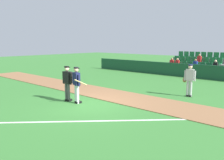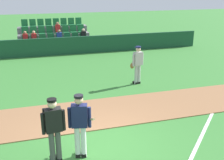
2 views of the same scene
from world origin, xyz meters
name	(u,v)px [view 1 (image 1 of 2)]	position (x,y,z in m)	size (l,w,h in m)	color
ground_plane	(90,104)	(0.00, 0.00, 0.00)	(80.00, 80.00, 0.00)	#387A33
infield_dirt_path	(117,96)	(0.00, 2.05, 0.01)	(28.00, 2.39, 0.03)	#936642
foul_line_chalk	(135,120)	(3.00, -0.50, 0.01)	(12.00, 0.10, 0.01)	white
dugout_fence	(187,71)	(0.00, 11.16, 0.57)	(20.00, 0.16, 1.14)	#19472D
stadium_bleachers	(196,68)	(0.00, 13.02, 0.62)	(5.00, 2.95, 2.05)	slate
batter_navy_jersey	(77,84)	(-0.52, -0.35, 0.97)	(0.61, 0.80, 1.76)	white
umpire_home_plate	(67,81)	(-1.18, -0.39, 1.00)	(0.59, 0.34, 1.76)	#4C4C4C
runner_grey_jersey	(189,79)	(2.96, 4.52, 0.96)	(0.67, 0.38, 1.76)	#B2B2B2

